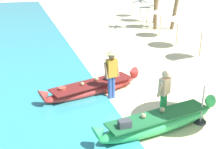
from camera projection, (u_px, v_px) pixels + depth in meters
name	position (u px, v px, depth m)	size (l,w,h in m)	color
ground_plane	(194.00, 123.00, 8.43)	(80.00, 80.00, 0.00)	beige
boat_green_foreground	(158.00, 122.00, 7.89)	(4.07, 1.32, 0.80)	#38B760
boat_red_midground	(93.00, 88.00, 10.30)	(4.06, 1.87, 0.75)	red
person_vendor_hatted	(112.00, 71.00, 9.72)	(0.58, 0.44, 1.79)	#3D5BA8
person_tourist_customer	(164.00, 92.00, 8.47)	(0.57, 0.44, 1.54)	green
patio_umbrella_large	(208.00, 63.00, 7.77)	(2.29, 2.29, 2.13)	#B7B7BC
parasol_row_0	(203.00, 26.00, 13.81)	(1.60, 1.60, 1.91)	#8E6B47
parasol_row_1	(178.00, 17.00, 16.26)	(1.60, 1.60, 1.91)	#8E6B47
parasol_row_2	(161.00, 11.00, 18.91)	(1.60, 1.60, 1.91)	#8E6B47
parasol_row_3	(147.00, 5.00, 21.94)	(1.60, 1.60, 1.91)	#8E6B47
parasol_row_4	(141.00, 1.00, 24.62)	(1.60, 1.60, 1.91)	#8E6B47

